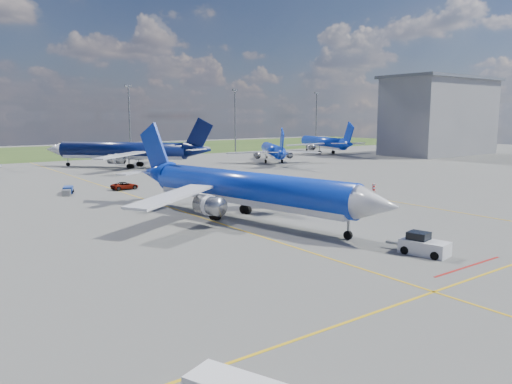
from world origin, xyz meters
TOP-DOWN VIEW (x-y plane):
  - ground at (0.00, 0.00)m, footprint 400.00×400.00m
  - grass_strip at (0.00, 150.00)m, footprint 400.00×80.00m
  - taxiway_lines at (0.17, 27.70)m, footprint 60.25×160.00m
  - floodlight_masts at (10.00, 110.00)m, footprint 202.20×0.50m
  - terminal_building at (120.00, 60.00)m, footprint 42.00×22.00m
  - warning_post at (26.00, 8.00)m, footprint 0.50×0.50m
  - bg_jet_n at (16.46, 81.84)m, footprint 58.19×58.73m
  - bg_jet_ne at (56.19, 70.61)m, footprint 43.23×46.46m
  - bg_jet_ene at (91.91, 87.09)m, footprint 43.13×49.58m
  - main_airliner at (3.90, 9.56)m, footprint 41.66×50.14m
  - pushback_tug at (8.18, -13.23)m, footprint 3.13×6.27m
  - service_car_b at (1.62, 44.11)m, footprint 5.04×2.64m
  - service_car_c at (8.61, 28.00)m, footprint 3.28×5.07m
  - baggage_tug_w at (23.22, 25.61)m, footprint 2.47×5.20m
  - baggage_tug_c at (-8.12, 44.95)m, footprint 3.11×5.21m
  - baggage_tug_e at (26.36, 40.62)m, footprint 2.09×5.35m

SIDE VIEW (x-z plane):
  - ground at x=0.00m, z-range 0.00..0.00m
  - bg_jet_n at x=16.46m, z-range -6.15..6.15m
  - bg_jet_ne at x=56.19m, z-range -4.88..4.88m
  - bg_jet_ene at x=91.91m, z-range -5.48..5.48m
  - main_airliner at x=3.90m, z-range -5.84..5.84m
  - grass_strip at x=0.00m, z-range 0.00..0.01m
  - taxiway_lines at x=0.17m, z-range 0.00..0.02m
  - baggage_tug_w at x=23.22m, z-range -0.04..1.09m
  - baggage_tug_c at x=-8.12m, z-range -0.04..1.10m
  - baggage_tug_e at x=26.36m, z-range -0.04..1.13m
  - service_car_b at x=1.62m, z-range 0.00..1.35m
  - service_car_c at x=8.61m, z-range 0.00..1.37m
  - pushback_tug at x=8.18m, z-range -0.20..1.88m
  - warning_post at x=26.00m, z-range 0.00..3.00m
  - floodlight_masts at x=10.00m, z-range 1.21..23.91m
  - terminal_building at x=120.00m, z-range 0.07..26.07m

